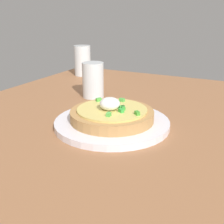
{
  "coord_description": "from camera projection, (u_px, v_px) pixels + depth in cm",
  "views": [
    {
      "loc": [
        -60.75,
        -36.17,
        28.89
      ],
      "look_at": [
        -4.95,
        -7.97,
        6.62
      ],
      "focal_mm": 46.29,
      "sensor_mm": 36.0,
      "label": 1
    }
  ],
  "objects": [
    {
      "name": "plate",
      "position": [
        112.0,
        123.0,
        0.67
      ],
      "size": [
        26.7,
        26.7,
        1.44
      ],
      "primitive_type": "cylinder",
      "color": "white",
      "rests_on": "dining_table"
    },
    {
      "name": "cup_near",
      "position": [
        93.0,
        82.0,
        0.88
      ],
      "size": [
        6.54,
        6.54,
        10.72
      ],
      "color": "silver",
      "rests_on": "dining_table"
    },
    {
      "name": "pizza",
      "position": [
        112.0,
        114.0,
        0.66
      ],
      "size": [
        19.32,
        19.32,
        5.7
      ],
      "color": "#B5844C",
      "rests_on": "plate"
    },
    {
      "name": "cup_far",
      "position": [
        83.0,
        62.0,
        1.18
      ],
      "size": [
        6.67,
        6.67,
        12.06
      ],
      "color": "silver",
      "rests_on": "dining_table"
    },
    {
      "name": "dining_table",
      "position": [
        93.0,
        120.0,
        0.76
      ],
      "size": [
        108.3,
        78.06,
        3.18
      ],
      "primitive_type": "cube",
      "color": "#96623F",
      "rests_on": "ground"
    }
  ]
}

